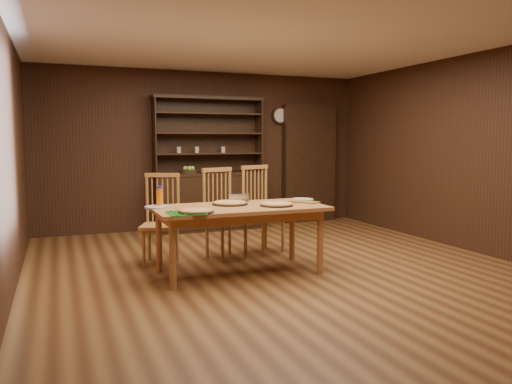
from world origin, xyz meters
name	(u,v)px	position (x,y,z in m)	size (l,w,h in m)	color
floor	(279,269)	(0.00, 0.00, 0.00)	(6.00, 6.00, 0.00)	brown
room_shell	(280,131)	(0.00, 0.00, 1.58)	(6.00, 6.00, 6.00)	white
china_hutch	(210,193)	(0.00, 2.75, 0.60)	(1.84, 0.52, 2.17)	#321F10
doorway	(309,163)	(1.90, 2.90, 1.05)	(1.00, 0.18, 2.10)	#321F10
wall_clock	(280,115)	(1.35, 2.96, 1.90)	(0.30, 0.05, 0.30)	#321F10
dining_table	(239,214)	(-0.49, 0.00, 0.67)	(1.87, 0.93, 0.75)	#BA7040
chair_left	(161,215)	(-1.18, 0.81, 0.57)	(0.56, 0.55, 1.07)	#A36D37
chair_center	(222,210)	(-0.42, 0.81, 0.60)	(0.57, 0.56, 1.12)	#A36D37
chair_right	(260,206)	(0.14, 0.93, 0.61)	(0.59, 0.58, 1.14)	#A36D37
pizza_left	(196,211)	(-1.05, -0.31, 0.77)	(0.36, 0.36, 0.04)	black
pizza_right	(276,204)	(-0.09, -0.13, 0.77)	(0.37, 0.37, 0.04)	black
pizza_center	(230,203)	(-0.54, 0.17, 0.77)	(0.40, 0.40, 0.04)	black
cooling_rack	(187,213)	(-1.16, -0.33, 0.76)	(0.34, 0.34, 0.02)	#0C9D2C
plate_left	(157,207)	(-1.34, 0.22, 0.76)	(0.28, 0.28, 0.02)	white
plate_right	(302,199)	(0.41, 0.24, 0.76)	(0.28, 0.28, 0.02)	white
foil_dish	(239,197)	(-0.34, 0.40, 0.80)	(0.23, 0.17, 0.09)	silver
juice_bottle	(159,197)	(-1.31, 0.28, 0.86)	(0.07, 0.07, 0.23)	orange
pot_holder_a	(310,202)	(0.37, -0.04, 0.76)	(0.18, 0.18, 0.01)	red
pot_holder_b	(298,201)	(0.29, 0.10, 0.76)	(0.22, 0.22, 0.02)	red
fruit_bowl	(189,171)	(-0.38, 2.69, 0.98)	(0.31, 0.31, 0.12)	black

